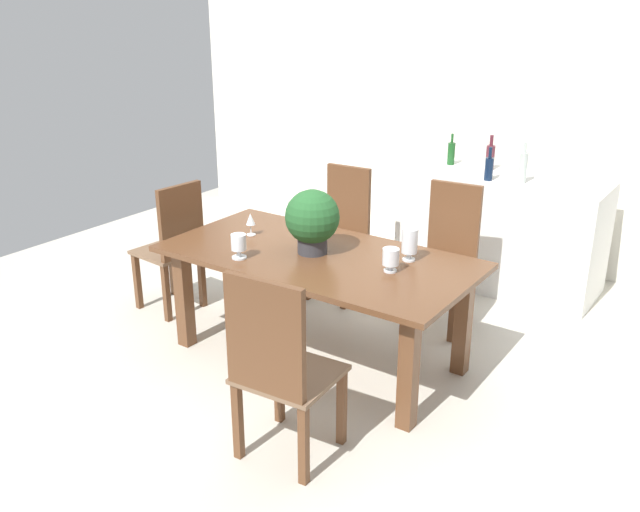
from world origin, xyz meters
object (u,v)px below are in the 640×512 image
object	(u,v)px
chair_near_right	(277,363)
wine_glass	(251,220)
crystal_vase_left	(391,258)
wine_bottle_green	(489,168)
chair_far_left	(343,227)
chair_head_end	(175,243)
wine_bottle_tall	(451,153)
flower_centerpiece	(312,219)
chair_far_right	(448,249)
crystal_vase_right	(239,244)
dining_table	(318,270)
wine_bottle_amber	(523,167)
wine_bottle_dark	(490,156)
crystal_vase_center_near	(410,242)
kitchen_counter	(500,231)

from	to	relation	value
chair_near_right	wine_glass	xyz separation A→B (m)	(-1.06, 1.07, 0.27)
crystal_vase_left	wine_bottle_green	xyz separation A→B (m)	(-0.08, 1.71, 0.19)
chair_far_left	chair_head_end	distance (m)	1.32
wine_glass	wine_bottle_tall	bearing A→B (deg)	74.18
chair_head_end	wine_glass	distance (m)	0.77
flower_centerpiece	wine_bottle_tall	distance (m)	2.04
chair_far_right	chair_near_right	bearing A→B (deg)	-94.54
chair_far_left	chair_head_end	size ratio (longest dim) A/B	1.02
crystal_vase_left	chair_far_left	bearing A→B (deg)	134.57
chair_far_right	wine_glass	distance (m)	1.45
crystal_vase_right	chair_far_right	bearing A→B (deg)	59.06
dining_table	wine_bottle_amber	world-z (taller)	wine_bottle_amber
chair_far_right	wine_bottle_dark	bearing A→B (deg)	92.21
flower_centerpiece	wine_bottle_dark	xyz separation A→B (m)	(0.36, 2.05, 0.07)
wine_bottle_dark	crystal_vase_center_near	bearing A→B (deg)	-83.28
chair_near_right	crystal_vase_right	size ratio (longest dim) A/B	6.76
chair_near_right	wine_bottle_green	distance (m)	2.78
kitchen_counter	dining_table	bearing A→B (deg)	-104.83
crystal_vase_right	crystal_vase_left	bearing A→B (deg)	21.49
crystal_vase_center_near	wine_bottle_tall	world-z (taller)	wine_bottle_tall
flower_centerpiece	crystal_vase_right	size ratio (longest dim) A/B	2.62
wine_glass	wine_bottle_dark	bearing A→B (deg)	65.73
chair_near_right	wine_bottle_green	bearing A→B (deg)	-93.46
chair_far_right	crystal_vase_left	bearing A→B (deg)	-90.70
dining_table	kitchen_counter	distance (m)	2.00
kitchen_counter	crystal_vase_center_near	bearing A→B (deg)	-89.39
dining_table	crystal_vase_center_near	distance (m)	0.62
wine_bottle_tall	chair_near_right	bearing A→B (deg)	-80.89
dining_table	wine_bottle_tall	bearing A→B (deg)	90.83
kitchen_counter	wine_bottle_green	distance (m)	0.60
chair_near_right	kitchen_counter	world-z (taller)	chair_near_right
dining_table	wine_bottle_amber	xyz separation A→B (m)	(0.68, 1.79, 0.42)
dining_table	crystal_vase_left	size ratio (longest dim) A/B	13.86
chair_head_end	flower_centerpiece	world-z (taller)	flower_centerpiece
kitchen_counter	wine_bottle_tall	bearing A→B (deg)	167.54
wine_bottle_dark	wine_bottle_tall	bearing A→B (deg)	-177.28
flower_centerpiece	crystal_vase_right	xyz separation A→B (m)	(-0.32, -0.35, -0.13)
chair_head_end	wine_glass	xyz separation A→B (m)	(0.71, 0.05, 0.30)
chair_near_right	crystal_vase_left	size ratio (longest dim) A/B	7.36
flower_centerpiece	wine_bottle_dark	bearing A→B (deg)	80.01
chair_head_end	wine_bottle_amber	xyz separation A→B (m)	(1.99, 1.80, 0.50)
chair_head_end	wine_bottle_amber	size ratio (longest dim) A/B	3.23
wine_bottle_amber	dining_table	bearing A→B (deg)	-110.90
chair_head_end	wine_glass	bearing A→B (deg)	99.51
wine_bottle_tall	wine_bottle_dark	distance (m)	0.34
chair_far_right	crystal_vase_right	size ratio (longest dim) A/B	6.53
crystal_vase_center_near	wine_glass	world-z (taller)	crystal_vase_center_near
wine_bottle_dark	wine_bottle_green	world-z (taller)	wine_bottle_dark
crystal_vase_left	wine_bottle_dark	distance (m)	2.07
wine_bottle_amber	crystal_vase_left	bearing A→B (deg)	-95.22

